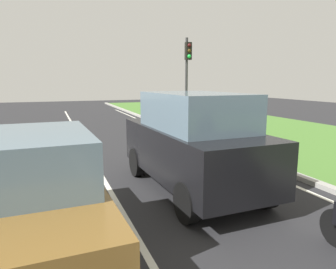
% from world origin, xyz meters
% --- Properties ---
extents(ground_plane, '(60.00, 60.00, 0.00)m').
position_xyz_m(ground_plane, '(0.00, 14.00, 0.00)').
color(ground_plane, '#262628').
extents(lane_line_center, '(0.12, 32.00, 0.01)m').
position_xyz_m(lane_line_center, '(-0.70, 14.00, 0.00)').
color(lane_line_center, silver).
rests_on(lane_line_center, ground).
extents(lane_line_right_edge, '(0.12, 32.00, 0.01)m').
position_xyz_m(lane_line_right_edge, '(3.60, 14.00, 0.00)').
color(lane_line_right_edge, silver).
rests_on(lane_line_right_edge, ground).
extents(grass_verge_right, '(9.00, 48.00, 0.06)m').
position_xyz_m(grass_verge_right, '(8.50, 14.00, 0.03)').
color(grass_verge_right, '#47752D').
rests_on(grass_verge_right, ground).
extents(curb_right, '(0.24, 48.00, 0.12)m').
position_xyz_m(curb_right, '(4.10, 14.00, 0.06)').
color(curb_right, '#9E9B93').
rests_on(curb_right, ground).
extents(car_suv_ahead, '(2.09, 4.56, 2.28)m').
position_xyz_m(car_suv_ahead, '(1.12, 8.72, 1.17)').
color(car_suv_ahead, black).
rests_on(car_suv_ahead, ground).
extents(car_sedan_left_lane, '(1.96, 4.36, 1.86)m').
position_xyz_m(car_sedan_left_lane, '(-2.20, 6.91, 0.92)').
color(car_sedan_left_lane, brown).
rests_on(car_sedan_left_lane, ground).
extents(traffic_light_near_right, '(0.32, 0.50, 4.81)m').
position_xyz_m(traffic_light_near_right, '(5.11, 17.82, 3.25)').
color(traffic_light_near_right, '#2D2D2D').
rests_on(traffic_light_near_right, ground).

